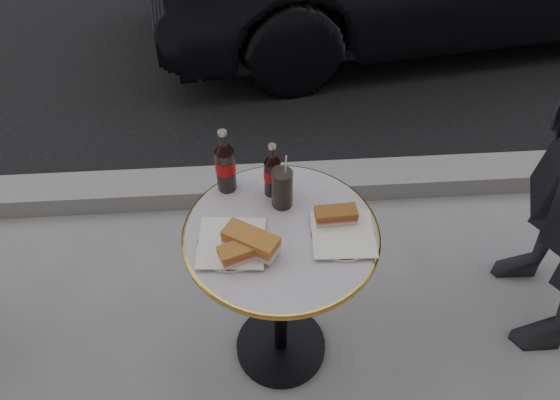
{
  "coord_description": "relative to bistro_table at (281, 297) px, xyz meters",
  "views": [
    {
      "loc": [
        -0.08,
        -1.1,
        2.03
      ],
      "look_at": [
        0.0,
        0.05,
        0.82
      ],
      "focal_mm": 35.0,
      "sensor_mm": 36.0,
      "label": 1
    }
  ],
  "objects": [
    {
      "name": "cola_bottle_right",
      "position": [
        -0.02,
        0.17,
        0.47
      ],
      "size": [
        0.06,
        0.06,
        0.21
      ],
      "primitive_type": null,
      "rotation": [
        0.0,
        0.0,
        0.13
      ],
      "color": "black",
      "rests_on": "bistro_table"
    },
    {
      "name": "ground",
      "position": [
        0.0,
        0.0,
        -0.37
      ],
      "size": [
        80.0,
        80.0,
        0.0
      ],
      "primitive_type": "plane",
      "color": "gray",
      "rests_on": "ground"
    },
    {
      "name": "bistro_table",
      "position": [
        0.0,
        0.0,
        0.0
      ],
      "size": [
        0.62,
        0.62,
        0.73
      ],
      "primitive_type": null,
      "color": "#BAB2C4",
      "rests_on": "ground"
    },
    {
      "name": "plate_right",
      "position": [
        0.19,
        -0.04,
        0.37
      ],
      "size": [
        0.24,
        0.24,
        0.01
      ],
      "primitive_type": "cylinder",
      "rotation": [
        0.0,
        0.0,
        -0.21
      ],
      "color": "silver",
      "rests_on": "bistro_table"
    },
    {
      "name": "sandwich_left_a",
      "position": [
        -0.12,
        -0.1,
        0.4
      ],
      "size": [
        0.15,
        0.11,
        0.05
      ],
      "primitive_type": "cube",
      "rotation": [
        0.0,
        0.0,
        0.36
      ],
      "color": "#AB682B",
      "rests_on": "plate_left"
    },
    {
      "name": "cola_bottle_left",
      "position": [
        -0.17,
        0.21,
        0.49
      ],
      "size": [
        0.08,
        0.08,
        0.24
      ],
      "primitive_type": null,
      "rotation": [
        0.0,
        0.0,
        -0.21
      ],
      "color": "black",
      "rests_on": "bistro_table"
    },
    {
      "name": "sandwich_right",
      "position": [
        0.17,
        0.02,
        0.4
      ],
      "size": [
        0.13,
        0.07,
        0.05
      ],
      "primitive_type": "cube",
      "rotation": [
        0.0,
        0.0,
        0.05
      ],
      "color": "#935325",
      "rests_on": "plate_right"
    },
    {
      "name": "curb",
      "position": [
        0.0,
        0.9,
        -0.32
      ],
      "size": [
        40.0,
        0.2,
        0.12
      ],
      "primitive_type": "cube",
      "color": "gray",
      "rests_on": "ground"
    },
    {
      "name": "sandwich_left_b",
      "position": [
        -0.09,
        -0.07,
        0.41
      ],
      "size": [
        0.18,
        0.16,
        0.06
      ],
      "primitive_type": "cube",
      "rotation": [
        0.0,
        0.0,
        -0.57
      ],
      "color": "#B06E2C",
      "rests_on": "plate_left"
    },
    {
      "name": "cola_glass",
      "position": [
        0.01,
        0.12,
        0.44
      ],
      "size": [
        0.09,
        0.09,
        0.14
      ],
      "primitive_type": "cylinder",
      "rotation": [
        0.0,
        0.0,
        -0.28
      ],
      "color": "black",
      "rests_on": "bistro_table"
    },
    {
      "name": "plate_left",
      "position": [
        -0.15,
        -0.05,
        0.37
      ],
      "size": [
        0.26,
        0.26,
        0.01
      ],
      "primitive_type": "cylinder",
      "rotation": [
        0.0,
        0.0,
        -0.25
      ],
      "color": "silver",
      "rests_on": "bistro_table"
    }
  ]
}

